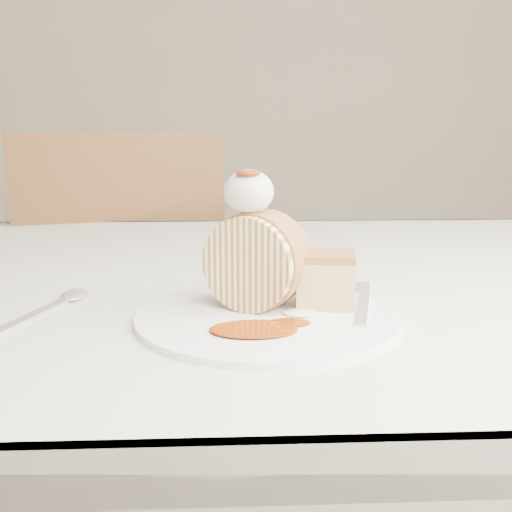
{
  "coord_description": "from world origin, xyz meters",
  "views": [
    {
      "loc": [
        -0.05,
        -0.55,
        0.92
      ],
      "look_at": [
        -0.03,
        -0.01,
        0.81
      ],
      "focal_mm": 40.0,
      "sensor_mm": 36.0,
      "label": 1
    }
  ],
  "objects": [
    {
      "name": "table",
      "position": [
        0.0,
        0.2,
        0.66
      ],
      "size": [
        1.4,
        0.9,
        0.75
      ],
      "color": "beige",
      "rests_on": "ground"
    },
    {
      "name": "plate",
      "position": [
        -0.02,
        -0.02,
        0.75
      ],
      "size": [
        0.29,
        0.29,
        0.01
      ],
      "primitive_type": "cylinder",
      "rotation": [
        0.0,
        0.0,
        -0.18
      ],
      "color": "white",
      "rests_on": "table"
    },
    {
      "name": "cake_chunk",
      "position": [
        0.04,
        0.01,
        0.78
      ],
      "size": [
        0.06,
        0.06,
        0.05
      ],
      "primitive_type": "cube",
      "rotation": [
        0.0,
        0.0,
        -0.18
      ],
      "color": "#AB7340",
      "rests_on": "plate"
    },
    {
      "name": "whipped_cream",
      "position": [
        -0.04,
        0.0,
        0.87
      ],
      "size": [
        0.05,
        0.05,
        0.04
      ],
      "primitive_type": "ellipsoid",
      "color": "white",
      "rests_on": "roulade_slice"
    },
    {
      "name": "caramel_drizzle",
      "position": [
        -0.04,
        -0.01,
        0.9
      ],
      "size": [
        0.02,
        0.02,
        0.01
      ],
      "primitive_type": "ellipsoid",
      "color": "#822C05",
      "rests_on": "whipped_cream"
    },
    {
      "name": "fork",
      "position": [
        0.08,
        -0.01,
        0.76
      ],
      "size": [
        0.06,
        0.15,
        0.0
      ],
      "primitive_type": "cube",
      "rotation": [
        0.0,
        0.0,
        -0.27
      ],
      "color": "silver",
      "rests_on": "plate"
    },
    {
      "name": "caramel_pool",
      "position": [
        -0.03,
        -0.07,
        0.76
      ],
      "size": [
        0.09,
        0.06,
        0.0
      ],
      "primitive_type": null,
      "rotation": [
        0.0,
        0.0,
        -0.18
      ],
      "color": "#822C05",
      "rests_on": "plate"
    },
    {
      "name": "chair_far",
      "position": [
        -0.31,
        0.78,
        0.53
      ],
      "size": [
        0.54,
        0.54,
        0.93
      ],
      "rotation": [
        0.0,
        0.0,
        3.41
      ],
      "color": "brown",
      "rests_on": "ground"
    },
    {
      "name": "roulade_slice",
      "position": [
        -0.03,
        0.0,
        0.8
      ],
      "size": [
        0.11,
        0.09,
        0.09
      ],
      "primitive_type": "cylinder",
      "rotation": [
        1.57,
        0.0,
        -0.5
      ],
      "color": "#FFEAB1",
      "rests_on": "plate"
    },
    {
      "name": "spoon",
      "position": [
        -0.25,
        -0.02,
        0.75
      ],
      "size": [
        0.07,
        0.16,
        0.0
      ],
      "primitive_type": "cube",
      "rotation": [
        0.0,
        0.0,
        -0.31
      ],
      "color": "silver",
      "rests_on": "table"
    }
  ]
}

